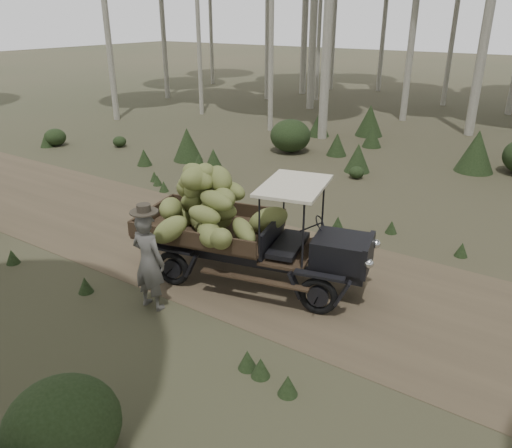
# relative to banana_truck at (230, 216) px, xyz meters

# --- Properties ---
(ground) EXTENTS (120.00, 120.00, 0.00)m
(ground) POSITION_rel_banana_truck_xyz_m (0.21, 0.73, -1.24)
(ground) COLOR #473D2B
(ground) RESTS_ON ground
(dirt_track) EXTENTS (70.00, 4.00, 0.01)m
(dirt_track) POSITION_rel_banana_truck_xyz_m (0.21, 0.73, -1.23)
(dirt_track) COLOR brown
(dirt_track) RESTS_ON ground
(banana_truck) EXTENTS (4.48, 2.64, 2.23)m
(banana_truck) POSITION_rel_banana_truck_xyz_m (0.00, 0.00, 0.00)
(banana_truck) COLOR black
(banana_truck) RESTS_ON ground
(farmer) EXTENTS (0.64, 0.47, 1.86)m
(farmer) POSITION_rel_banana_truck_xyz_m (-0.49, -1.57, -0.36)
(farmer) COLOR #53514C
(farmer) RESTS_ON ground
(undergrowth) EXTENTS (24.36, 23.32, 1.35)m
(undergrowth) POSITION_rel_banana_truck_xyz_m (0.27, 2.41, -0.71)
(undergrowth) COLOR #233319
(undergrowth) RESTS_ON ground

